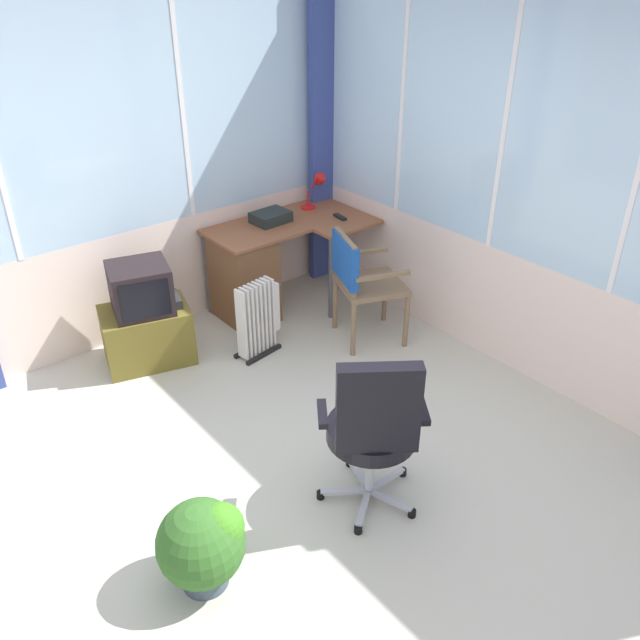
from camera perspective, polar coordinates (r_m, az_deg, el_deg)
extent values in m
cube|color=beige|center=(3.93, -0.83, -15.94)|extent=(5.07, 5.73, 0.06)
cube|color=beige|center=(5.39, -16.96, 2.80)|extent=(4.07, 0.06, 0.89)
cube|color=silver|center=(4.96, -19.26, 16.27)|extent=(3.99, 0.06, 1.72)
cube|color=white|center=(5.23, -12.11, 17.88)|extent=(0.04, 0.07, 1.72)
cube|color=beige|center=(4.92, 18.32, -0.16)|extent=(0.06, 4.73, 0.89)
cube|color=silver|center=(4.45, 21.06, 14.48)|extent=(0.06, 4.64, 1.72)
cube|color=white|center=(4.69, 16.06, 16.04)|extent=(0.07, 0.04, 1.72)
cube|color=white|center=(5.28, 7.44, 18.39)|extent=(0.07, 0.04, 1.72)
cube|color=#36478E|center=(5.89, 0.13, 15.82)|extent=(0.23, 0.09, 2.68)
cube|color=brown|center=(5.57, -3.20, 8.49)|extent=(1.34, 0.59, 0.02)
cube|color=brown|center=(5.49, 2.54, 8.19)|extent=(0.59, 0.23, 0.02)
cube|color=brown|center=(5.51, -6.76, 3.65)|extent=(0.40, 0.55, 0.73)
cylinder|color=#4C4C51|center=(5.45, 0.98, 3.64)|extent=(0.04, 0.04, 0.74)
cylinder|color=#4C4C51|center=(5.61, -9.78, 4.01)|extent=(0.04, 0.04, 0.74)
cylinder|color=red|center=(5.85, -1.04, 9.82)|extent=(0.13, 0.13, 0.02)
cylinder|color=red|center=(5.82, -1.04, 10.56)|extent=(0.02, 0.02, 0.14)
cylinder|color=red|center=(5.78, -0.47, 11.90)|extent=(0.03, 0.09, 0.13)
cone|color=red|center=(5.77, 0.18, 12.17)|extent=(0.13, 0.13, 0.12)
cube|color=black|center=(5.62, 1.75, 8.98)|extent=(0.06, 0.15, 0.02)
cube|color=#202725|center=(5.54, -4.33, 8.95)|extent=(0.31, 0.24, 0.09)
cylinder|color=#7F6447|center=(5.15, 7.53, -0.11)|extent=(0.04, 0.04, 0.45)
cylinder|color=#7F6447|center=(5.50, 5.68, 2.10)|extent=(0.04, 0.04, 0.45)
cylinder|color=#7F6447|center=(5.00, 2.93, -0.87)|extent=(0.04, 0.04, 0.45)
cylinder|color=#7F6447|center=(5.36, 1.33, 1.45)|extent=(0.04, 0.04, 0.45)
cube|color=#7F6447|center=(5.13, 4.47, 3.09)|extent=(0.62, 0.62, 0.04)
cube|color=#7F6447|center=(4.96, 2.20, 5.07)|extent=(0.19, 0.41, 0.41)
cube|color=#1A4CA1|center=(4.95, 2.21, 5.28)|extent=(0.23, 0.45, 0.34)
cube|color=#7F6447|center=(4.87, 5.50, 3.85)|extent=(0.42, 0.20, 0.03)
cube|color=#7F6447|center=(5.24, 3.68, 5.90)|extent=(0.42, 0.20, 0.03)
cube|color=#B7B7BF|center=(3.91, 2.16, -14.71)|extent=(0.25, 0.20, 0.02)
cylinder|color=black|center=(3.92, 0.04, -15.01)|extent=(0.05, 0.05, 0.05)
cube|color=#B7B7BF|center=(3.83, 3.83, -16.04)|extent=(0.25, 0.19, 0.02)
cylinder|color=black|center=(3.75, 3.35, -17.77)|extent=(0.05, 0.05, 0.05)
cube|color=#B7B7BF|center=(3.88, 6.13, -15.36)|extent=(0.12, 0.28, 0.02)
cylinder|color=black|center=(3.86, 8.02, -16.35)|extent=(0.05, 0.05, 0.05)
cube|color=#B7B7BF|center=(4.00, 5.79, -13.69)|extent=(0.28, 0.04, 0.02)
cylinder|color=black|center=(4.09, 7.22, -13.02)|extent=(0.05, 0.05, 0.05)
cube|color=#B7B7BF|center=(4.01, 3.41, -13.30)|extent=(0.12, 0.28, 0.02)
cylinder|color=black|center=(4.12, 2.60, -12.28)|extent=(0.05, 0.05, 0.05)
cylinder|color=#B7B7BF|center=(3.78, 4.38, -12.36)|extent=(0.05, 0.05, 0.39)
cylinder|color=black|center=(3.63, 4.53, -9.64)|extent=(0.50, 0.50, 0.09)
cube|color=black|center=(3.29, 5.12, -7.73)|extent=(0.40, 0.32, 0.51)
cube|color=black|center=(3.59, 8.94, -7.82)|extent=(0.17, 0.21, 0.04)
cube|color=black|center=(3.52, 0.21, -8.18)|extent=(0.17, 0.21, 0.04)
cube|color=brown|center=(5.12, -14.81, -1.27)|extent=(0.74, 0.60, 0.44)
cube|color=black|center=(4.93, -15.41, 2.70)|extent=(0.51, 0.50, 0.36)
cube|color=black|center=(4.75, -14.99, 1.67)|extent=(0.33, 0.10, 0.28)
cube|color=#262628|center=(5.01, -13.58, 1.55)|extent=(0.31, 0.28, 0.07)
cube|color=silver|center=(4.91, -6.86, -0.45)|extent=(0.03, 0.10, 0.58)
cube|color=silver|center=(4.94, -6.50, -0.26)|extent=(0.03, 0.10, 0.58)
cube|color=silver|center=(4.96, -6.14, -0.08)|extent=(0.03, 0.10, 0.58)
cube|color=silver|center=(4.98, -5.79, 0.10)|extent=(0.03, 0.10, 0.58)
cube|color=silver|center=(5.01, -5.43, 0.28)|extent=(0.03, 0.10, 0.58)
cube|color=silver|center=(5.03, -5.09, 0.45)|extent=(0.03, 0.10, 0.58)
cube|color=silver|center=(5.06, -4.74, 0.63)|extent=(0.03, 0.10, 0.58)
cube|color=silver|center=(5.08, -4.40, 0.80)|extent=(0.03, 0.10, 0.58)
cube|color=black|center=(5.11, -4.91, -3.02)|extent=(0.35, 0.08, 0.03)
cube|color=black|center=(5.20, -5.97, -2.44)|extent=(0.35, 0.08, 0.03)
cube|color=silver|center=(5.09, -4.09, 1.25)|extent=(0.06, 0.10, 0.40)
cylinder|color=#404D5A|center=(3.56, -10.00, -20.97)|extent=(0.24, 0.24, 0.11)
sphere|color=#326525|center=(3.39, -10.34, -18.62)|extent=(0.44, 0.44, 0.44)
sphere|color=#428722|center=(3.33, -8.73, -17.43)|extent=(0.24, 0.24, 0.24)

